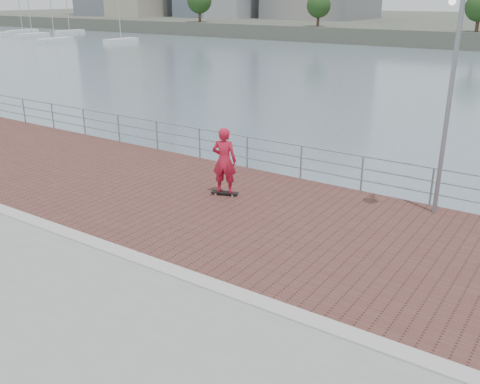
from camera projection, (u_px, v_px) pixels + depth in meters
The scene contains 8 objects.
water at pixel (190, 356), 11.95m from camera, with size 400.00×400.00×0.00m, color slate.
brick_lane at pixel (274, 220), 14.05m from camera, with size 40.00×6.80×0.02m, color brown.
curb at pixel (187, 276), 11.24m from camera, with size 40.00×0.40×0.06m, color #B7B5AD.
guardrail at pixel (331, 164), 16.45m from camera, with size 39.06×0.06×1.13m.
street_lamp at pixel (452, 51), 12.70m from camera, with size 0.44×1.29×6.08m.
skateboard at pixel (225, 193), 15.78m from camera, with size 0.82×0.47×0.09m.
skateboarder at pixel (224, 161), 15.43m from camera, with size 0.71×0.47×1.95m, color red.
marina at pixel (47, 34), 100.13m from camera, with size 35.72×21.58×9.79m.
Camera 1 is at (6.48, -7.59, 5.60)m, focal length 40.00 mm.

